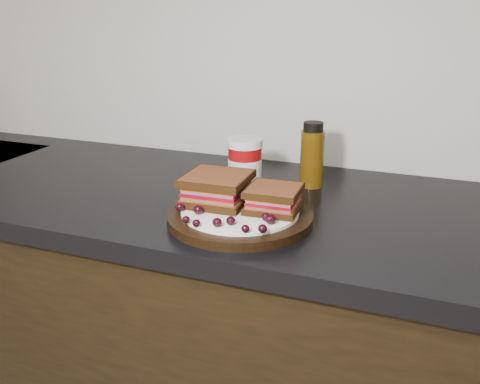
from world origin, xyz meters
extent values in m
cube|color=black|center=(0.00, 1.70, 0.88)|extent=(3.98, 0.60, 0.04)
cylinder|color=black|center=(-0.06, 1.57, 0.91)|extent=(0.28, 0.28, 0.02)
ellipsoid|color=black|center=(-0.17, 1.52, 0.93)|extent=(0.02, 0.02, 0.02)
ellipsoid|color=black|center=(-0.13, 1.52, 0.93)|extent=(0.02, 0.02, 0.02)
ellipsoid|color=black|center=(-0.13, 1.47, 0.93)|extent=(0.01, 0.01, 0.01)
ellipsoid|color=black|center=(-0.11, 1.47, 0.93)|extent=(0.01, 0.01, 0.01)
ellipsoid|color=black|center=(-0.07, 1.48, 0.93)|extent=(0.02, 0.02, 0.02)
ellipsoid|color=black|center=(-0.05, 1.49, 0.93)|extent=(0.02, 0.02, 0.02)
ellipsoid|color=black|center=(-0.02, 1.47, 0.93)|extent=(0.02, 0.02, 0.01)
ellipsoid|color=black|center=(0.01, 1.48, 0.93)|extent=(0.02, 0.02, 0.02)
ellipsoid|color=black|center=(0.01, 1.52, 0.93)|extent=(0.02, 0.02, 0.02)
ellipsoid|color=black|center=(0.00, 1.54, 0.93)|extent=(0.02, 0.02, 0.02)
ellipsoid|color=black|center=(0.03, 1.58, 0.93)|extent=(0.02, 0.02, 0.02)
ellipsoid|color=black|center=(0.01, 1.58, 0.93)|extent=(0.02, 0.02, 0.01)
ellipsoid|color=black|center=(0.00, 1.60, 0.93)|extent=(0.02, 0.02, 0.02)
ellipsoid|color=black|center=(-0.12, 1.63, 0.93)|extent=(0.02, 0.02, 0.01)
ellipsoid|color=black|center=(-0.14, 1.61, 0.93)|extent=(0.02, 0.02, 0.02)
ellipsoid|color=black|center=(-0.11, 1.59, 0.93)|extent=(0.02, 0.02, 0.02)
ellipsoid|color=black|center=(-0.15, 1.56, 0.93)|extent=(0.02, 0.02, 0.02)
ellipsoid|color=black|center=(-0.11, 1.61, 0.93)|extent=(0.02, 0.02, 0.02)
ellipsoid|color=black|center=(-0.14, 1.59, 0.93)|extent=(0.02, 0.02, 0.02)
ellipsoid|color=black|center=(-0.15, 1.58, 0.93)|extent=(0.02, 0.02, 0.02)
cylinder|color=maroon|center=(-0.12, 1.75, 0.96)|extent=(0.10, 0.10, 0.12)
cylinder|color=#4A2F07|center=(0.01, 1.83, 0.97)|extent=(0.06, 0.06, 0.15)
camera|label=1|loc=(0.28, 0.68, 1.29)|focal=40.00mm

